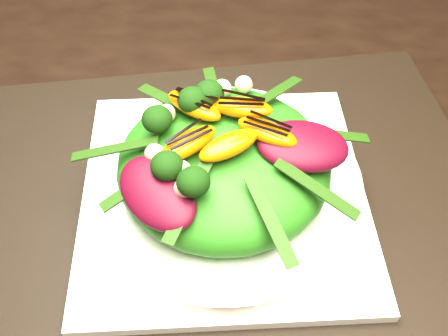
# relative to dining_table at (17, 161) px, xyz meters

# --- Properties ---
(dining_table) EXTENTS (1.60, 0.90, 0.75)m
(dining_table) POSITION_rel_dining_table_xyz_m (0.00, 0.00, 0.00)
(dining_table) COLOR black
(dining_table) RESTS_ON floor
(placemat) EXTENTS (0.60, 0.51, 0.00)m
(placemat) POSITION_rel_dining_table_xyz_m (0.23, -0.05, 0.02)
(placemat) COLOR black
(placemat) RESTS_ON dining_table
(plate_base) EXTENTS (0.31, 0.31, 0.01)m
(plate_base) POSITION_rel_dining_table_xyz_m (0.23, -0.05, 0.03)
(plate_base) COLOR white
(plate_base) RESTS_ON placemat
(salad_bowl) EXTENTS (0.34, 0.34, 0.02)m
(salad_bowl) POSITION_rel_dining_table_xyz_m (0.23, -0.05, 0.04)
(salad_bowl) COLOR white
(salad_bowl) RESTS_ON plate_base
(lettuce_mound) EXTENTS (0.22, 0.22, 0.07)m
(lettuce_mound) POSITION_rel_dining_table_xyz_m (0.23, -0.05, 0.08)
(lettuce_mound) COLOR #2F7D17
(lettuce_mound) RESTS_ON salad_bowl
(radicchio_leaf) EXTENTS (0.08, 0.06, 0.02)m
(radicchio_leaf) POSITION_rel_dining_table_xyz_m (0.30, -0.05, 0.11)
(radicchio_leaf) COLOR #460715
(radicchio_leaf) RESTS_ON lettuce_mound
(orange_segment) EXTENTS (0.06, 0.04, 0.01)m
(orange_segment) POSITION_rel_dining_table_xyz_m (0.23, -0.04, 0.12)
(orange_segment) COLOR #E36303
(orange_segment) RESTS_ON lettuce_mound
(broccoli_floret) EXTENTS (0.04, 0.04, 0.04)m
(broccoli_floret) POSITION_rel_dining_table_xyz_m (0.18, -0.03, 0.12)
(broccoli_floret) COLOR black
(broccoli_floret) RESTS_ON lettuce_mound
(macadamia_nut) EXTENTS (0.02, 0.02, 0.02)m
(macadamia_nut) POSITION_rel_dining_table_xyz_m (0.27, -0.09, 0.11)
(macadamia_nut) COLOR beige
(macadamia_nut) RESTS_ON lettuce_mound
(balsamic_drizzle) EXTENTS (0.04, 0.02, 0.00)m
(balsamic_drizzle) POSITION_rel_dining_table_xyz_m (0.23, -0.04, 0.12)
(balsamic_drizzle) COLOR black
(balsamic_drizzle) RESTS_ON orange_segment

